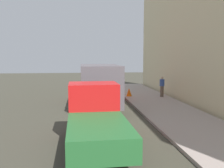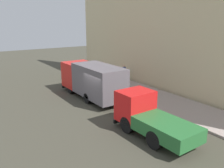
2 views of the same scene
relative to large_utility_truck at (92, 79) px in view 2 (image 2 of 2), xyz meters
The scene contains 7 objects.
ground 2.78m from the large_utility_truck, 106.06° to the right, with size 80.00×80.00×0.00m, color #403E32.
sidewalk 5.04m from the large_utility_truck, 26.91° to the right, with size 3.81×30.00×0.15m, color #A6968E.
building_facade 8.19m from the large_utility_truck, 18.00° to the right, with size 0.50×30.00×11.66m, color beige.
large_utility_truck is the anchor object (origin of this frame).
small_flatbed_truck 7.82m from the large_utility_truck, 94.89° to the right, with size 2.17×5.26×2.33m.
pedestrian_walking 6.11m from the large_utility_truck, 25.91° to the left, with size 0.43×0.43×1.68m.
traffic_cone_orange 4.51m from the large_utility_truck, 49.68° to the left, with size 0.48×0.48×0.69m, color orange.
Camera 2 is at (-8.85, -14.79, 6.44)m, focal length 37.75 mm.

